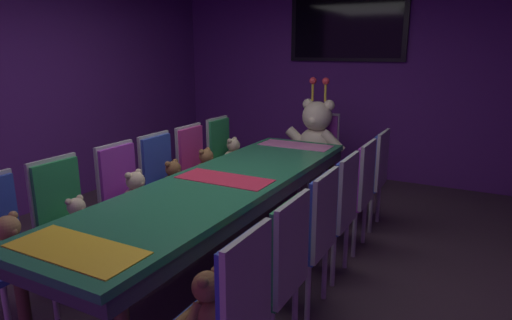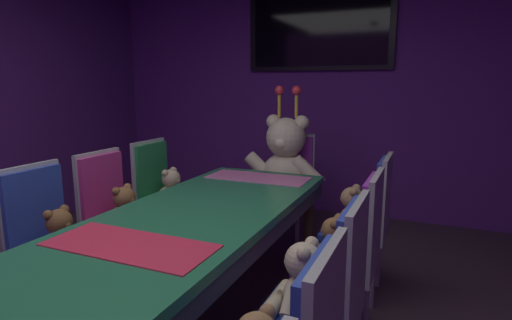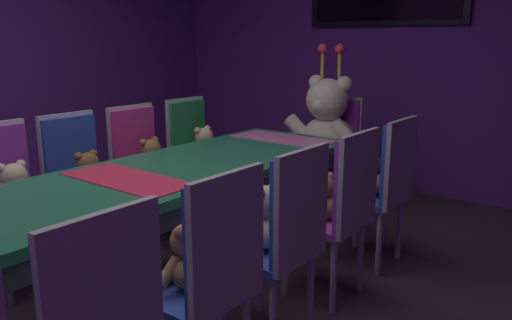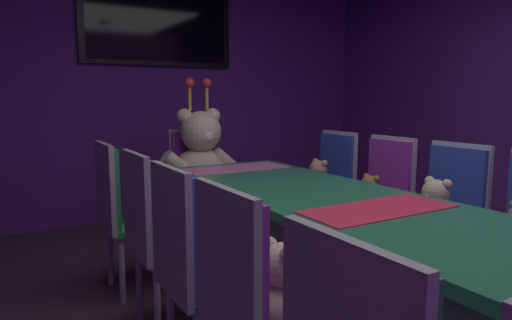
# 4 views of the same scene
# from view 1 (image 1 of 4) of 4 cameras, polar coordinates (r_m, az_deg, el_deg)

# --- Properties ---
(ground_plane) EXTENTS (7.90, 7.90, 0.00)m
(ground_plane) POSITION_cam_1_polar(r_m,az_deg,el_deg) (3.79, -3.92, -13.28)
(ground_plane) COLOR #3F2D38
(wall_back) EXTENTS (5.20, 0.12, 2.80)m
(wall_back) POSITION_cam_1_polar(r_m,az_deg,el_deg) (6.31, 11.69, 10.74)
(wall_back) COLOR #59267F
(wall_back) RESTS_ON ground_plane
(wall_left) EXTENTS (0.12, 6.40, 2.80)m
(wall_left) POSITION_cam_1_polar(r_m,az_deg,el_deg) (5.25, -29.34, 8.61)
(wall_left) COLOR #59267F
(wall_left) RESTS_ON ground_plane
(banquet_table) EXTENTS (0.90, 3.39, 0.75)m
(banquet_table) POSITION_cam_1_polar(r_m,az_deg,el_deg) (3.54, -4.10, -3.79)
(banquet_table) COLOR #26724C
(banquet_table) RESTS_ON ground_plane
(teddy_left_0) EXTENTS (0.25, 0.33, 0.31)m
(teddy_left_0) POSITION_cam_1_polar(r_m,az_deg,el_deg) (3.15, -29.37, -9.26)
(teddy_left_0) COLOR #9E7247
(teddy_left_0) RESTS_ON chair_left_0
(chair_left_1) EXTENTS (0.42, 0.41, 0.98)m
(chair_left_1) POSITION_cam_1_polar(r_m,az_deg,el_deg) (3.54, -23.70, -6.02)
(chair_left_1) COLOR #268C4C
(chair_left_1) RESTS_ON ground_plane
(teddy_left_1) EXTENTS (0.22, 0.28, 0.26)m
(teddy_left_1) POSITION_cam_1_polar(r_m,az_deg,el_deg) (3.44, -22.17, -6.88)
(teddy_left_1) COLOR beige
(teddy_left_1) RESTS_ON chair_left_1
(chair_left_2) EXTENTS (0.42, 0.41, 0.98)m
(chair_left_2) POSITION_cam_1_polar(r_m,az_deg,el_deg) (3.89, -16.82, -3.65)
(chair_left_2) COLOR purple
(chair_left_2) RESTS_ON ground_plane
(teddy_left_2) EXTENTS (0.26, 0.34, 0.32)m
(teddy_left_2) POSITION_cam_1_polar(r_m,az_deg,el_deg) (3.79, -15.25, -4.03)
(teddy_left_2) COLOR beige
(teddy_left_2) RESTS_ON chair_left_2
(chair_left_3) EXTENTS (0.42, 0.41, 0.98)m
(chair_left_3) POSITION_cam_1_polar(r_m,az_deg,el_deg) (4.24, -12.14, -1.89)
(chair_left_3) COLOR #2D47B2
(chair_left_3) RESTS_ON ground_plane
(teddy_left_3) EXTENTS (0.24, 0.31, 0.30)m
(teddy_left_3) POSITION_cam_1_polar(r_m,az_deg,el_deg) (4.15, -10.61, -2.32)
(teddy_left_3) COLOR brown
(teddy_left_3) RESTS_ON chair_left_3
(chair_left_4) EXTENTS (0.42, 0.41, 0.98)m
(chair_left_4) POSITION_cam_1_polar(r_m,az_deg,el_deg) (4.64, -7.90, -0.33)
(chair_left_4) COLOR #CC338C
(chair_left_4) RESTS_ON ground_plane
(teddy_left_4) EXTENTS (0.25, 0.32, 0.30)m
(teddy_left_4) POSITION_cam_1_polar(r_m,az_deg,el_deg) (4.56, -6.41, -0.64)
(teddy_left_4) COLOR olive
(teddy_left_4) RESTS_ON chair_left_4
(chair_left_5) EXTENTS (0.42, 0.41, 0.98)m
(chair_left_5) POSITION_cam_1_polar(r_m,az_deg,el_deg) (5.13, -4.28, 1.17)
(chair_left_5) COLOR #268C4C
(chair_left_5) RESTS_ON ground_plane
(teddy_left_5) EXTENTS (0.25, 0.33, 0.31)m
(teddy_left_5) POSITION_cam_1_polar(r_m,az_deg,el_deg) (5.05, -2.89, 0.93)
(teddy_left_5) COLOR beige
(teddy_left_5) RESTS_ON chair_left_5
(chair_right_0) EXTENTS (0.42, 0.41, 0.98)m
(chair_right_0) POSITION_cam_1_polar(r_m,az_deg,el_deg) (2.11, -3.01, -18.80)
(chair_right_0) COLOR #2D47B2
(chair_right_0) RESTS_ON ground_plane
(teddy_right_0) EXTENTS (0.24, 0.31, 0.29)m
(teddy_right_0) POSITION_cam_1_polar(r_m,az_deg,el_deg) (2.19, -6.42, -18.00)
(teddy_right_0) COLOR brown
(teddy_right_0) RESTS_ON chair_right_0
(chair_right_1) EXTENTS (0.42, 0.41, 0.98)m
(chair_right_1) POSITION_cam_1_polar(r_m,az_deg,el_deg) (2.49, 2.99, -13.29)
(chair_right_1) COLOR #268C4C
(chair_right_1) RESTS_ON ground_plane
(teddy_right_1) EXTENTS (0.21, 0.27, 0.26)m
(teddy_right_1) POSITION_cam_1_polar(r_m,az_deg,el_deg) (2.56, 0.04, -13.14)
(teddy_right_1) COLOR tan
(teddy_right_1) RESTS_ON chair_right_1
(chair_right_2) EXTENTS (0.42, 0.41, 0.98)m
(chair_right_2) POSITION_cam_1_polar(r_m,az_deg,el_deg) (2.97, 7.46, -8.77)
(chair_right_2) COLOR #2D47B2
(chair_right_2) RESTS_ON ground_plane
(teddy_right_2) EXTENTS (0.23, 0.30, 0.29)m
(teddy_right_2) POSITION_cam_1_polar(r_m,az_deg,el_deg) (3.02, 4.88, -8.58)
(teddy_right_2) COLOR #9E7247
(teddy_right_2) RESTS_ON chair_right_2
(chair_right_3) EXTENTS (0.42, 0.41, 0.98)m
(chair_right_3) POSITION_cam_1_polar(r_m,az_deg,el_deg) (3.42, 10.55, -5.70)
(chair_right_3) COLOR #2D47B2
(chair_right_3) RESTS_ON ground_plane
(teddy_right_3) EXTENTS (0.27, 0.35, 0.33)m
(teddy_right_3) POSITION_cam_1_polar(r_m,az_deg,el_deg) (3.47, 8.23, -5.31)
(teddy_right_3) COLOR beige
(teddy_right_3) RESTS_ON chair_right_3
(chair_right_4) EXTENTS (0.42, 0.41, 0.98)m
(chair_right_4) POSITION_cam_1_polar(r_m,az_deg,el_deg) (3.93, 13.08, -3.24)
(chair_right_4) COLOR purple
(chair_right_4) RESTS_ON ground_plane
(teddy_right_4) EXTENTS (0.22, 0.28, 0.27)m
(teddy_right_4) POSITION_cam_1_polar(r_m,az_deg,el_deg) (3.97, 11.07, -3.29)
(teddy_right_4) COLOR olive
(teddy_right_4) RESTS_ON chair_right_4
(chair_right_5) EXTENTS (0.42, 0.41, 0.98)m
(chair_right_5) POSITION_cam_1_polar(r_m,az_deg,el_deg) (4.47, 15.02, -1.23)
(chair_right_5) COLOR #2D47B2
(chair_right_5) RESTS_ON ground_plane
(teddy_right_5) EXTENTS (0.25, 0.32, 0.31)m
(teddy_right_5) POSITION_cam_1_polar(r_m,az_deg,el_deg) (4.50, 13.22, -1.09)
(teddy_right_5) COLOR tan
(teddy_right_5) RESTS_ON chair_right_5
(throne_chair) EXTENTS (0.41, 0.42, 0.98)m
(throne_chair) POSITION_cam_1_polar(r_m,az_deg,el_deg) (5.51, 8.39, 1.98)
(throne_chair) COLOR purple
(throne_chair) RESTS_ON ground_plane
(king_teddy_bear) EXTENTS (0.76, 0.58, 0.97)m
(king_teddy_bear) POSITION_cam_1_polar(r_m,az_deg,el_deg) (5.32, 7.82, 3.45)
(king_teddy_bear) COLOR beige
(king_teddy_bear) RESTS_ON throne_chair
(wall_tv) EXTENTS (1.59, 0.06, 0.92)m
(wall_tv) POSITION_cam_1_polar(r_m,az_deg,el_deg) (6.22, 11.74, 16.69)
(wall_tv) COLOR black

